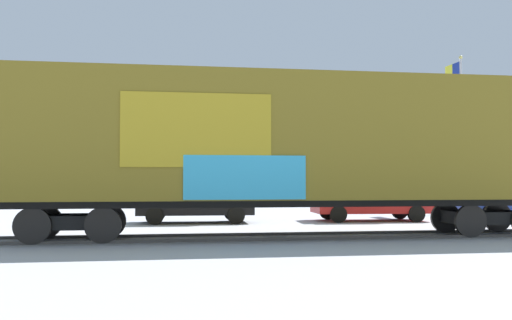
{
  "coord_description": "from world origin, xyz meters",
  "views": [
    {
      "loc": [
        -3.3,
        -15.39,
        1.58
      ],
      "look_at": [
        -1.43,
        0.99,
        2.19
      ],
      "focal_mm": 39.34,
      "sensor_mm": 36.0,
      "label": 1
    }
  ],
  "objects_px": {
    "freight_car": "(290,142)",
    "parked_car_black": "(194,200)",
    "flagpole": "(458,111)",
    "parked_car_red": "(368,200)"
  },
  "relations": [
    {
      "from": "flagpole",
      "to": "parked_car_red",
      "type": "height_order",
      "value": "flagpole"
    },
    {
      "from": "parked_car_black",
      "to": "parked_car_red",
      "type": "distance_m",
      "value": 6.84
    },
    {
      "from": "flagpole",
      "to": "parked_car_red",
      "type": "relative_size",
      "value": 1.74
    },
    {
      "from": "freight_car",
      "to": "parked_car_red",
      "type": "relative_size",
      "value": 3.77
    },
    {
      "from": "freight_car",
      "to": "parked_car_black",
      "type": "distance_m",
      "value": 6.61
    },
    {
      "from": "freight_car",
      "to": "parked_car_black",
      "type": "xyz_separation_m",
      "value": [
        -2.63,
        5.78,
        -1.83
      ]
    },
    {
      "from": "freight_car",
      "to": "parked_car_black",
      "type": "bearing_deg",
      "value": 114.51
    },
    {
      "from": "parked_car_black",
      "to": "parked_car_red",
      "type": "height_order",
      "value": "parked_car_black"
    },
    {
      "from": "flagpole",
      "to": "parked_car_red",
      "type": "xyz_separation_m",
      "value": [
        -6.28,
        -5.06,
        -4.21
      ]
    },
    {
      "from": "flagpole",
      "to": "parked_car_black",
      "type": "distance_m",
      "value": 14.77
    }
  ]
}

